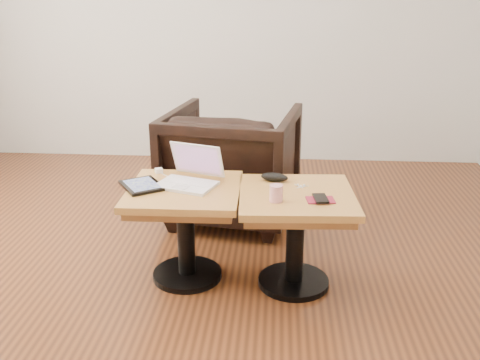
# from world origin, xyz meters

# --- Properties ---
(room_shell) EXTENTS (4.52, 4.52, 2.71)m
(room_shell) POSITION_xyz_m (0.00, 0.00, 1.35)
(room_shell) COLOR #452615
(room_shell) RESTS_ON ground
(side_table_left) EXTENTS (0.59, 0.59, 0.52)m
(side_table_left) POSITION_xyz_m (-0.05, 0.04, 0.39)
(side_table_left) COLOR black
(side_table_left) RESTS_ON ground
(side_table_right) EXTENTS (0.61, 0.61, 0.52)m
(side_table_right) POSITION_xyz_m (0.53, 0.01, 0.39)
(side_table_right) COLOR black
(side_table_right) RESTS_ON ground
(laptop) EXTENTS (0.36, 0.35, 0.20)m
(laptop) POSITION_xyz_m (-0.02, 0.10, 0.57)
(laptop) COLOR white
(laptop) RESTS_ON side_table_left
(tablet) EXTENTS (0.28, 0.29, 0.02)m
(tablet) POSITION_xyz_m (-0.27, 0.04, 0.53)
(tablet) COLOR black
(tablet) RESTS_ON side_table_left
(charging_adapter) EXTENTS (0.05, 0.05, 0.02)m
(charging_adapter) POSITION_xyz_m (-0.23, 0.27, 0.54)
(charging_adapter) COLOR white
(charging_adapter) RESTS_ON side_table_left
(glasses_case) EXTENTS (0.16, 0.10, 0.05)m
(glasses_case) POSITION_xyz_m (0.42, 0.18, 0.55)
(glasses_case) COLOR black
(glasses_case) RESTS_ON side_table_right
(striped_cup) EXTENTS (0.08, 0.08, 0.08)m
(striped_cup) POSITION_xyz_m (0.43, -0.11, 0.57)
(striped_cup) COLOR #CD4358
(striped_cup) RESTS_ON side_table_right
(earbuds_tangle) EXTENTS (0.07, 0.05, 0.01)m
(earbuds_tangle) POSITION_xyz_m (0.56, 0.10, 0.53)
(earbuds_tangle) COLOR white
(earbuds_tangle) RESTS_ON side_table_right
(phone_on_sleeve) EXTENTS (0.14, 0.13, 0.02)m
(phone_on_sleeve) POSITION_xyz_m (0.65, -0.09, 0.53)
(phone_on_sleeve) COLOR maroon
(phone_on_sleeve) RESTS_ON side_table_right
(armchair) EXTENTS (0.95, 0.97, 0.77)m
(armchair) POSITION_xyz_m (0.13, 0.89, 0.38)
(armchair) COLOR black
(armchair) RESTS_ON ground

